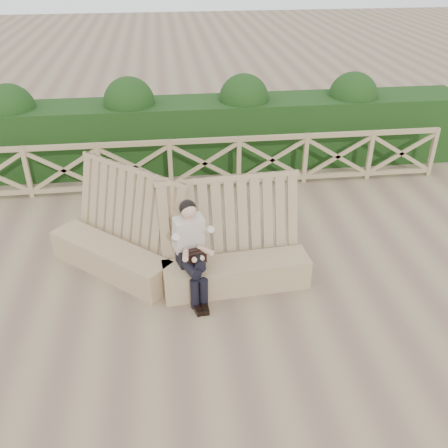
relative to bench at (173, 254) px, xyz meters
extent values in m
plane|color=brown|center=(0.77, -0.41, -0.40)|extent=(60.00, 60.00, 0.00)
cube|color=#8F7051|center=(-0.98, 0.26, -0.17)|extent=(1.97, 1.85, 0.47)
cube|color=#8F7051|center=(-0.80, 0.46, 0.41)|extent=(1.94, 1.82, 1.59)
cube|color=#8F7051|center=(0.94, -0.40, -0.17)|extent=(2.24, 0.66, 0.47)
cube|color=#8F7051|center=(0.92, -0.13, 0.41)|extent=(2.23, 0.61, 1.59)
cube|color=black|center=(0.25, -0.34, 0.19)|extent=(0.44, 0.37, 0.23)
cube|color=beige|center=(0.24, -0.29, 0.55)|extent=(0.49, 0.41, 0.56)
sphere|color=tan|center=(0.25, -0.34, 0.95)|extent=(0.27, 0.27, 0.22)
sphere|color=black|center=(0.24, -0.31, 0.97)|extent=(0.30, 0.30, 0.24)
cylinder|color=black|center=(0.22, -0.58, 0.16)|extent=(0.29, 0.51, 0.16)
cylinder|color=black|center=(0.38, -0.52, 0.24)|extent=(0.29, 0.52, 0.18)
cylinder|color=black|center=(0.27, -0.81, -0.17)|extent=(0.16, 0.16, 0.47)
cylinder|color=black|center=(0.40, -0.80, -0.17)|extent=(0.16, 0.16, 0.47)
cube|color=black|center=(0.30, -0.90, -0.36)|extent=(0.16, 0.27, 0.08)
cube|color=black|center=(0.41, -0.90, -0.36)|extent=(0.16, 0.27, 0.08)
cube|color=black|center=(0.33, -0.52, 0.29)|extent=(0.30, 0.23, 0.18)
cube|color=black|center=(0.35, -0.69, 0.36)|extent=(0.10, 0.11, 0.13)
cube|color=#958056|center=(0.77, 3.09, 0.65)|extent=(10.10, 0.07, 0.10)
cube|color=#958056|center=(0.77, 3.09, -0.28)|extent=(10.10, 0.07, 0.10)
cube|color=black|center=(0.77, 4.29, 0.35)|extent=(12.00, 1.20, 1.50)
camera|label=1|loc=(-0.01, -6.45, 4.34)|focal=40.00mm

